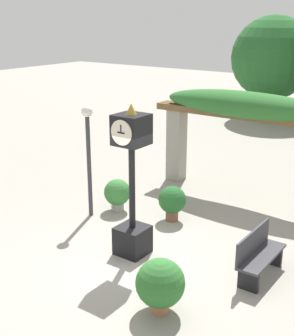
# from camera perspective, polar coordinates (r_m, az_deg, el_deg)

# --- Properties ---
(ground_plane) EXTENTS (60.00, 60.00, 0.00)m
(ground_plane) POSITION_cam_1_polar(r_m,az_deg,el_deg) (9.36, -1.40, -11.49)
(ground_plane) COLOR gray
(pedestal_clock) EXTENTS (0.60, 0.63, 3.08)m
(pedestal_clock) POSITION_cam_1_polar(r_m,az_deg,el_deg) (9.11, -1.84, -2.14)
(pedestal_clock) COLOR black
(pedestal_clock) RESTS_ON ground
(pergola) EXTENTS (5.08, 1.04, 2.78)m
(pergola) POSITION_cam_1_polar(r_m,az_deg,el_deg) (12.41, 11.68, 6.31)
(pergola) COLOR gray
(pergola) RESTS_ON ground
(potted_plant_near_left) EXTENTS (0.65, 0.65, 0.84)m
(potted_plant_near_left) POSITION_cam_1_polar(r_m,az_deg,el_deg) (10.98, 3.09, -4.03)
(potted_plant_near_left) COLOR brown
(potted_plant_near_left) RESTS_ON ground
(potted_plant_near_right) EXTENTS (0.81, 0.81, 0.93)m
(potted_plant_near_right) POSITION_cam_1_polar(r_m,az_deg,el_deg) (7.75, 1.62, -13.94)
(potted_plant_near_right) COLOR #B26B4C
(potted_plant_near_right) RESTS_ON ground
(potted_plant_far_left) EXTENTS (0.66, 0.66, 0.81)m
(potted_plant_far_left) POSITION_cam_1_polar(r_m,az_deg,el_deg) (11.54, -3.63, -3.09)
(potted_plant_far_left) COLOR gray
(potted_plant_far_left) RESTS_ON ground
(park_bench) EXTENTS (0.42, 1.39, 0.89)m
(park_bench) POSITION_cam_1_polar(r_m,az_deg,el_deg) (8.99, 13.46, -10.26)
(park_bench) COLOR #38383D
(park_bench) RESTS_ON ground
(lamp_post) EXTENTS (0.26, 0.26, 2.68)m
(lamp_post) POSITION_cam_1_polar(r_m,az_deg,el_deg) (10.92, -7.17, 2.85)
(lamp_post) COLOR #333338
(lamp_post) RESTS_ON ground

